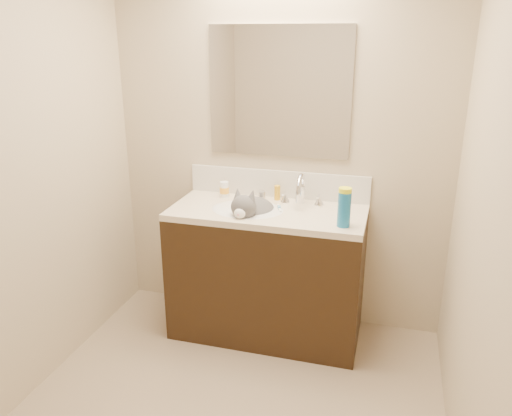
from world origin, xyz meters
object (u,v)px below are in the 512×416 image
Objects in this scene: faucet at (301,192)px; amber_bottle at (277,193)px; cat at (251,213)px; silver_jar at (262,195)px; vanity_cabinet at (267,275)px; basin at (248,220)px; pill_bottle at (224,189)px; spray_can at (344,209)px.

faucet is 2.91× the size of amber_bottle.
cat reaches higher than silver_jar.
faucet is (0.18, 0.14, 0.54)m from vanity_cabinet.
basin reaches higher than vanity_cabinet.
spray_can is at bearing -22.08° from pill_bottle.
vanity_cabinet is 2.67× the size of basin.
faucet reaches higher than spray_can.
silver_jar is at bearing -167.55° from amber_bottle.
spray_can is (0.58, -0.14, 0.13)m from cat.
cat is 4.11× the size of pill_bottle.
faucet is 0.52m from pill_bottle.
vanity_cabinet is at bearing 14.04° from basin.
cat is at bearing -150.32° from faucet.
cat is 0.61m from spray_can.
faucet is at bearing 37.29° from vanity_cabinet.
basin is at bearing -42.37° from pill_bottle.
faucet is at bearing -21.33° from amber_bottle.
spray_can reaches higher than silver_jar.
pill_bottle is 0.51× the size of spray_can.
basin is at bearing -154.71° from cat.
faucet is 0.66× the size of cat.
spray_can reaches higher than basin.
cat reaches higher than basin.
amber_bottle is at bearing 142.10° from spray_can.
cat is at bearing -116.28° from amber_bottle.
faucet is at bearing -9.37° from silver_jar.
basin is at bearing -119.56° from amber_bottle.
faucet reaches higher than vanity_cabinet.
silver_jar is (-0.09, 0.18, 0.48)m from vanity_cabinet.
cat is (-0.28, -0.16, -0.11)m from faucet.
faucet reaches higher than basin.
cat is at bearing -93.61° from silver_jar.
vanity_cabinet is 0.52m from silver_jar.
amber_bottle is (0.01, 0.20, 0.50)m from vanity_cabinet.
basin is 0.29m from amber_bottle.
vanity_cabinet is at bearing -26.67° from pill_bottle.
pill_bottle is at bearing 176.27° from faucet.
cat reaches higher than amber_bottle.
amber_bottle is at bearing 158.67° from faucet.
cat is at bearing -167.51° from vanity_cabinet.
basin is 0.05m from cat.
faucet reaches higher than silver_jar.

